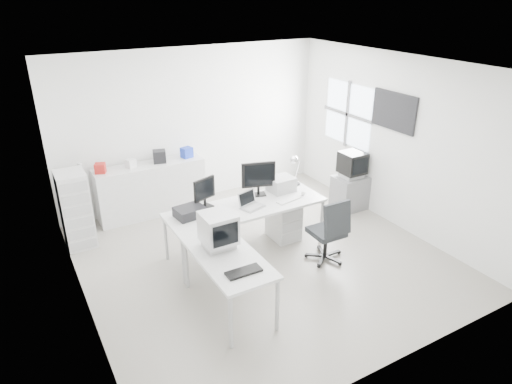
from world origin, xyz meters
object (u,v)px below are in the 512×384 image
lcd_monitor_small (204,193)px  crt_monitor (218,232)px  office_chair (327,229)px  tv_cabinet (350,193)px  main_desk (247,228)px  lcd_monitor_large (258,179)px  sideboard (151,189)px  inkjet_printer (190,212)px  crt_tv (352,165)px  laser_printer (281,184)px  filing_cabinet (76,210)px  drawer_pedestal (284,221)px  laptop (253,201)px  side_desk (229,282)px

lcd_monitor_small → crt_monitor: size_ratio=1.10×
office_chair → tv_cabinet: office_chair is taller
main_desk → lcd_monitor_large: (0.35, 0.25, 0.65)m
crt_monitor → office_chair: bearing=1.6°
lcd_monitor_small → sideboard: bearing=81.5°
inkjet_printer → crt_tv: (3.17, 0.25, 0.02)m
laser_printer → sideboard: (-1.60, 1.70, -0.39)m
office_chair → filing_cabinet: bearing=144.7°
drawer_pedestal → lcd_monitor_large: size_ratio=1.10×
crt_tv → office_chair: bearing=-141.1°
lcd_monitor_large → laptop: 0.49m
drawer_pedestal → lcd_monitor_large: 0.83m
lcd_monitor_large → crt_tv: 1.98m
laptop → sideboard: laptop is taller
main_desk → office_chair: 1.20m
inkjet_printer → filing_cabinet: size_ratio=0.33×
drawer_pedestal → lcd_monitor_small: (-1.25, 0.20, 0.69)m
laptop → sideboard: bearing=96.9°
drawer_pedestal → crt_monitor: bearing=-149.9°
lcd_monitor_large → filing_cabinet: 2.83m
drawer_pedestal → lcd_monitor_small: lcd_monitor_small is taller
inkjet_printer → filing_cabinet: filing_cabinet is taller
lcd_monitor_large → crt_monitor: lcd_monitor_large is taller
side_desk → crt_monitor: (0.00, 0.25, 0.59)m
laptop → office_chair: bearing=-57.0°
laser_printer → tv_cabinet: (1.57, 0.13, -0.55)m
sideboard → filing_cabinet: filing_cabinet is taller
crt_tv → sideboard: bearing=153.7°
sideboard → crt_monitor: bearing=-89.9°
laptop → lcd_monitor_small: bearing=132.6°
main_desk → laser_printer: bearing=16.3°
laser_printer → filing_cabinet: bearing=155.2°
laser_printer → lcd_monitor_large: bearing=173.4°
drawer_pedestal → laptop: laptop is taller
drawer_pedestal → sideboard: (-1.55, 1.87, 0.17)m
crt_monitor → sideboard: crt_monitor is taller
tv_cabinet → inkjet_printer: bearing=-175.4°
laptop → crt_monitor: 1.18m
laptop → filing_cabinet: filing_cabinet is taller
side_desk → sideboard: size_ratio=0.75×
crt_monitor → crt_tv: bearing=20.7°
drawer_pedestal → main_desk: bearing=-175.9°
laser_printer → tv_cabinet: 1.67m
side_desk → lcd_monitor_large: lcd_monitor_large is taller
side_desk → lcd_monitor_small: bearing=77.5°
main_desk → inkjet_printer: (-0.85, 0.10, 0.45)m
drawer_pedestal → filing_cabinet: bearing=154.3°
side_desk → sideboard: bearing=90.1°
lcd_monitor_small → office_chair: size_ratio=0.47×
drawer_pedestal → laptop: size_ratio=1.72×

